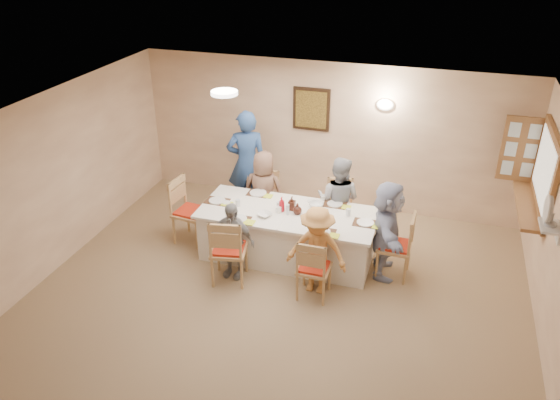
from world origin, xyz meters
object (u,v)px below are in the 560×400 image
(dining_table, at_px, (288,234))
(caregiver, at_px, (247,163))
(diner_front_left, at_px, (232,240))
(serving_hatch, at_px, (546,172))
(diner_right_end, at_px, (387,229))
(chair_back_right, at_px, (339,210))
(chair_back_left, at_px, (266,200))
(diner_back_right, at_px, (338,200))
(diner_front_right, at_px, (317,251))
(chair_front_left, at_px, (229,248))
(chair_front_right, at_px, (314,267))
(chair_left_end, at_px, (191,211))
(diner_back_left, at_px, (264,192))
(desk_fan, at_px, (550,215))
(chair_right_end, at_px, (395,245))
(condiment_ketchup, at_px, (282,204))

(dining_table, bearing_deg, caregiver, 132.40)
(diner_front_left, bearing_deg, serving_hatch, 25.04)
(diner_front_left, xyz_separation_m, diner_right_end, (2.02, 0.68, 0.14))
(serving_hatch, bearing_deg, chair_back_right, 179.69)
(chair_back_left, height_order, diner_back_right, diner_back_right)
(diner_back_right, height_order, diner_front_right, diner_back_right)
(dining_table, relative_size, chair_front_left, 2.51)
(serving_hatch, height_order, chair_front_right, serving_hatch)
(chair_left_end, xyz_separation_m, diner_back_left, (0.95, 0.68, 0.15))
(chair_back_right, height_order, chair_front_left, chair_front_left)
(chair_back_right, distance_m, caregiver, 1.74)
(desk_fan, xyz_separation_m, chair_front_left, (-3.85, -0.23, -1.04))
(desk_fan, height_order, chair_left_end, desk_fan)
(dining_table, xyz_separation_m, chair_back_left, (-0.60, 0.80, 0.07))
(dining_table, relative_size, caregiver, 1.41)
(serving_hatch, xyz_separation_m, chair_right_end, (-1.81, -0.78, -1.01))
(chair_front_left, height_order, diner_right_end, diner_right_end)
(desk_fan, relative_size, diner_right_end, 0.21)
(diner_back_right, bearing_deg, chair_front_right, 96.12)
(dining_table, height_order, diner_front_left, diner_front_left)
(dining_table, xyz_separation_m, chair_front_right, (0.60, -0.80, 0.07))
(chair_left_end, relative_size, diner_right_end, 0.72)
(dining_table, distance_m, chair_right_end, 1.55)
(chair_front_left, bearing_deg, serving_hatch, -169.47)
(chair_front_right, bearing_deg, desk_fan, -174.60)
(chair_back_left, relative_size, chair_left_end, 0.87)
(diner_back_left, distance_m, diner_right_end, 2.13)
(chair_left_end, distance_m, diner_back_right, 2.26)
(diner_back_left, distance_m, diner_front_left, 1.36)
(chair_back_right, distance_m, diner_front_left, 1.91)
(chair_back_right, distance_m, diner_front_right, 1.49)
(chair_right_end, bearing_deg, desk_fan, 73.60)
(chair_back_left, relative_size, chair_front_left, 0.89)
(chair_front_right, bearing_deg, chair_right_end, -139.57)
(chair_front_left, relative_size, diner_right_end, 0.71)
(diner_back_left, height_order, condiment_ketchup, diner_back_left)
(chair_front_left, height_order, chair_left_end, chair_left_end)
(chair_front_left, distance_m, chair_left_end, 1.24)
(chair_right_end, relative_size, diner_front_left, 0.85)
(chair_back_left, bearing_deg, chair_right_end, -31.99)
(chair_back_right, xyz_separation_m, diner_front_left, (-1.20, -1.48, 0.11))
(diner_front_left, height_order, caregiver, caregiver)
(serving_hatch, height_order, diner_front_left, serving_hatch)
(caregiver, bearing_deg, chair_front_left, 81.35)
(chair_front_left, height_order, diner_back_left, diner_back_left)
(diner_back_right, distance_m, diner_right_end, 1.07)
(diner_front_right, bearing_deg, diner_right_end, 41.31)
(diner_front_left, height_order, diner_front_right, diner_front_right)
(serving_hatch, height_order, condiment_ketchup, serving_hatch)
(chair_right_end, height_order, diner_back_right, diner_back_right)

